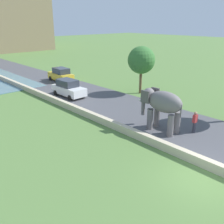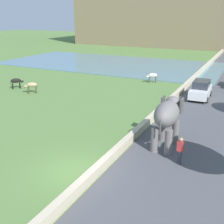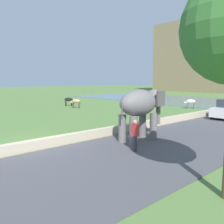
{
  "view_description": "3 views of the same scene",
  "coord_description": "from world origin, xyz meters",
  "px_view_note": "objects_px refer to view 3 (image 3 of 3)",
  "views": [
    {
      "loc": [
        -10.71,
        -4.98,
        7.62
      ],
      "look_at": [
        -0.01,
        6.56,
        1.89
      ],
      "focal_mm": 40.68,
      "sensor_mm": 36.0,
      "label": 1
    },
    {
      "loc": [
        7.57,
        -10.77,
        7.85
      ],
      "look_at": [
        -1.0,
        6.38,
        1.19
      ],
      "focal_mm": 45.1,
      "sensor_mm": 36.0,
      "label": 2
    },
    {
      "loc": [
        12.58,
        -5.25,
        3.55
      ],
      "look_at": [
        -0.88,
        6.65,
        1.13
      ],
      "focal_mm": 38.45,
      "sensor_mm": 36.0,
      "label": 3
    }
  ],
  "objects_px": {
    "cow_tan": "(76,102)",
    "cow_black": "(69,100)",
    "elephant": "(141,106)",
    "cow_white": "(190,102)",
    "person_beside_elephant": "(135,135)"
  },
  "relations": [
    {
      "from": "elephant",
      "to": "person_beside_elephant",
      "type": "distance_m",
      "value": 2.62
    },
    {
      "from": "cow_black",
      "to": "elephant",
      "type": "bearing_deg",
      "value": -19.69
    },
    {
      "from": "cow_white",
      "to": "cow_tan",
      "type": "relative_size",
      "value": 1.01
    },
    {
      "from": "elephant",
      "to": "cow_white",
      "type": "distance_m",
      "value": 17.67
    },
    {
      "from": "elephant",
      "to": "cow_black",
      "type": "bearing_deg",
      "value": 160.31
    },
    {
      "from": "elephant",
      "to": "cow_black",
      "type": "distance_m",
      "value": 20.33
    },
    {
      "from": "cow_tan",
      "to": "cow_black",
      "type": "relative_size",
      "value": 1.05
    },
    {
      "from": "cow_tan",
      "to": "elephant",
      "type": "bearing_deg",
      "value": -20.43
    },
    {
      "from": "elephant",
      "to": "cow_white",
      "type": "relative_size",
      "value": 2.6
    },
    {
      "from": "person_beside_elephant",
      "to": "cow_tan",
      "type": "relative_size",
      "value": 1.23
    },
    {
      "from": "elephant",
      "to": "cow_black",
      "type": "height_order",
      "value": "elephant"
    },
    {
      "from": "person_beside_elephant",
      "to": "cow_white",
      "type": "relative_size",
      "value": 1.22
    },
    {
      "from": "cow_tan",
      "to": "person_beside_elephant",
      "type": "bearing_deg",
      "value": -24.42
    },
    {
      "from": "elephant",
      "to": "cow_tan",
      "type": "distance_m",
      "value": 17.37
    },
    {
      "from": "person_beside_elephant",
      "to": "cow_tan",
      "type": "bearing_deg",
      "value": 155.58
    }
  ]
}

